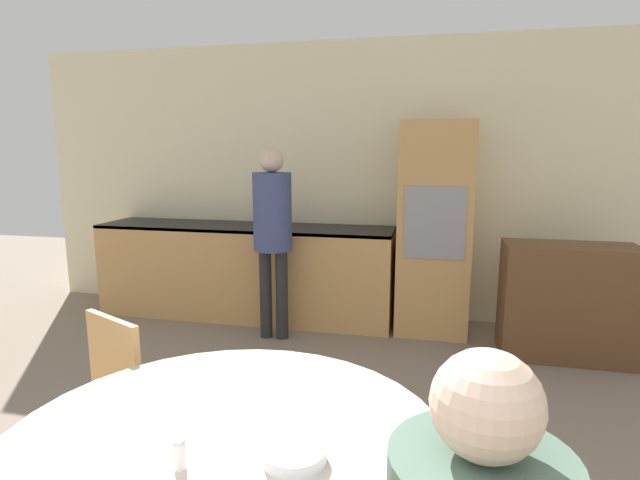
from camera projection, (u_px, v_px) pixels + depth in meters
wall_back at (367, 182)px, 4.76m from camera, size 6.78×0.05×2.60m
kitchen_counter at (245, 270)px, 4.82m from camera, size 2.84×0.60×0.89m
oven_unit at (434, 229)px, 4.36m from camera, size 0.62×0.59×1.84m
sideboard at (567, 302)px, 3.85m from camera, size 0.97×0.45×0.89m
chair_far_left at (96, 408)px, 2.16m from camera, size 0.53×0.53×0.88m
person_standing at (273, 223)px, 4.15m from camera, size 0.32×0.32×1.62m
bowl_near at (294, 455)px, 1.37m from camera, size 0.18×0.18×0.04m
salt_shaker at (180, 454)px, 1.34m from camera, size 0.03×0.03×0.09m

